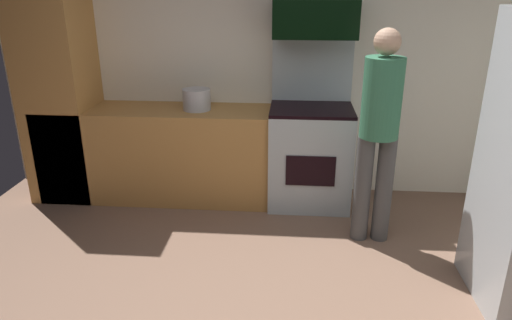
% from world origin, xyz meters
% --- Properties ---
extents(wall_back, '(5.20, 0.12, 2.60)m').
position_xyz_m(wall_back, '(0.00, 2.34, 1.30)').
color(wall_back, silver).
rests_on(wall_back, ground).
extents(lower_cabinet_run, '(2.40, 0.60, 0.90)m').
position_xyz_m(lower_cabinet_run, '(-0.90, 1.98, 0.45)').
color(lower_cabinet_run, '#BA8243').
rests_on(lower_cabinet_run, ground).
extents(cabinet_column, '(0.60, 0.60, 2.10)m').
position_xyz_m(cabinet_column, '(-1.90, 1.98, 1.05)').
color(cabinet_column, '#BA8243').
rests_on(cabinet_column, ground).
extents(oven_range, '(0.76, 0.65, 1.56)m').
position_xyz_m(oven_range, '(0.50, 1.98, 0.52)').
color(oven_range, '#B2BEC4').
rests_on(oven_range, ground).
extents(microwave, '(0.74, 0.38, 0.33)m').
position_xyz_m(microwave, '(0.50, 2.06, 1.72)').
color(microwave, black).
rests_on(microwave, oven_range).
extents(person_cook, '(0.31, 0.30, 1.72)m').
position_xyz_m(person_cook, '(0.99, 1.29, 0.97)').
color(person_cook, '#4B4B4B').
rests_on(person_cook, ground).
extents(stock_pot, '(0.26, 0.26, 0.20)m').
position_xyz_m(stock_pot, '(-0.58, 1.98, 1.00)').
color(stock_pot, '#BABBC3').
rests_on(stock_pot, lower_cabinet_run).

